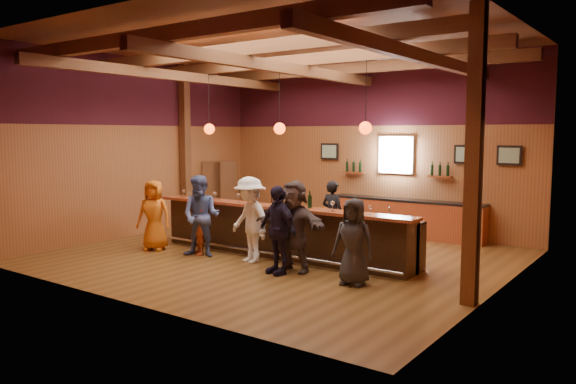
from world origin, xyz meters
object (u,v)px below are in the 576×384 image
(customer_dark, at_px, (354,242))
(customer_brown, at_px, (294,226))
(ice_bucket, at_px, (288,201))
(bottle_a, at_px, (310,202))
(customer_white, at_px, (250,220))
(customer_navy, at_px, (278,230))
(bar_counter, at_px, (285,231))
(customer_orange, at_px, (154,215))
(customer_redvest, at_px, (198,220))
(stainless_fridge, at_px, (220,192))
(back_bar_cabinet, at_px, (406,218))
(bartender, at_px, (333,214))
(customer_denim, at_px, (201,216))

(customer_dark, bearing_deg, customer_brown, 165.41)
(ice_bucket, relative_size, bottle_a, 0.79)
(customer_white, bearing_deg, customer_navy, -4.64)
(bar_counter, distance_m, customer_orange, 2.98)
(customer_redvest, relative_size, customer_brown, 0.87)
(stainless_fridge, bearing_deg, ice_bucket, -32.00)
(customer_redvest, height_order, customer_dark, customer_redvest)
(stainless_fridge, relative_size, customer_white, 1.04)
(back_bar_cabinet, relative_size, bartender, 2.58)
(customer_denim, distance_m, customer_navy, 2.19)
(customer_denim, bearing_deg, stainless_fridge, 105.79)
(stainless_fridge, distance_m, ice_bucket, 5.25)
(customer_white, relative_size, customer_brown, 1.00)
(bottle_a, bearing_deg, customer_denim, -156.85)
(customer_orange, bearing_deg, customer_redvest, -13.82)
(customer_denim, height_order, customer_dark, customer_denim)
(back_bar_cabinet, height_order, customer_white, customer_white)
(customer_redvest, relative_size, bottle_a, 4.81)
(bar_counter, height_order, customer_white, customer_white)
(customer_redvest, relative_size, customer_denim, 0.87)
(bartender, bearing_deg, customer_white, 78.36)
(customer_navy, bearing_deg, stainless_fridge, 157.27)
(back_bar_cabinet, bearing_deg, bottle_a, -95.99)
(stainless_fridge, xyz_separation_m, bottle_a, (4.90, -2.65, 0.33))
(bar_counter, height_order, customer_denim, customer_denim)
(ice_bucket, bearing_deg, customer_white, -130.28)
(customer_denim, xyz_separation_m, bartender, (1.81, 2.35, -0.09))
(customer_orange, xyz_separation_m, bottle_a, (3.48, 1.05, 0.45))
(back_bar_cabinet, height_order, stainless_fridge, stainless_fridge)
(customer_brown, relative_size, ice_bucket, 7.01)
(back_bar_cabinet, relative_size, customer_redvest, 2.66)
(bar_counter, xyz_separation_m, ice_bucket, (0.33, -0.33, 0.71))
(customer_orange, bearing_deg, bottle_a, -9.56)
(customer_redvest, distance_m, bottle_a, 2.53)
(customer_redvest, bearing_deg, ice_bucket, 48.67)
(customer_redvest, height_order, customer_navy, customer_navy)
(stainless_fridge, xyz_separation_m, customer_orange, (1.43, -3.70, -0.11))
(customer_white, bearing_deg, bottle_a, 54.59)
(customer_orange, distance_m, customer_dark, 5.02)
(customer_orange, relative_size, customer_dark, 1.05)
(customer_redvest, height_order, ice_bucket, customer_redvest)
(bar_counter, distance_m, customer_white, 1.01)
(customer_denim, height_order, ice_bucket, customer_denim)
(back_bar_cabinet, bearing_deg, customer_orange, -128.75)
(bartender, bearing_deg, customer_orange, 43.14)
(customer_denim, xyz_separation_m, customer_navy, (2.18, -0.23, -0.04))
(customer_navy, bearing_deg, bar_counter, 136.24)
(customer_denim, height_order, customer_navy, customer_denim)
(customer_orange, height_order, customer_redvest, customer_orange)
(customer_redvest, bearing_deg, bar_counter, 61.65)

